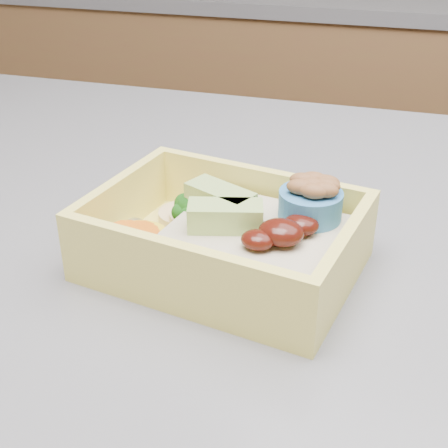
# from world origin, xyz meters

# --- Properties ---
(back_cabinets) EXTENTS (3.20, 0.62, 2.30)m
(back_cabinets) POSITION_xyz_m (0.00, 1.23, 0.89)
(back_cabinets) COLOR brown
(back_cabinets) RESTS_ON ground
(bento_box) EXTENTS (0.20, 0.16, 0.07)m
(bento_box) POSITION_xyz_m (-0.03, -0.06, 0.94)
(bento_box) COLOR #F3E264
(bento_box) RESTS_ON island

